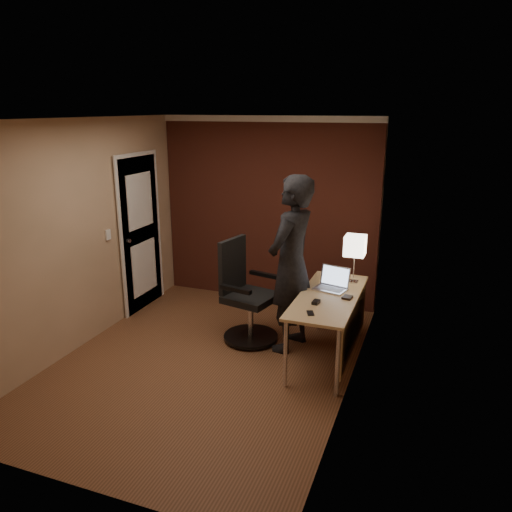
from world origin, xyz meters
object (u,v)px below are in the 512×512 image
object	(u,v)px
mouse	(316,302)
person	(291,265)
laptop	(333,283)
wallet	(347,297)
desk	(335,308)
office_chair	(245,298)
desk_lamp	(355,246)
phone	(310,313)

from	to	relation	value
mouse	person	bearing A→B (deg)	139.13
laptop	wallet	bearing A→B (deg)	-49.31
mouse	laptop	bearing A→B (deg)	88.83
desk	wallet	distance (m)	0.19
office_chair	person	size ratio (longest dim) A/B	0.60
office_chair	mouse	bearing A→B (deg)	-24.61
wallet	person	bearing A→B (deg)	166.49
desk	mouse	xyz separation A→B (m)	(-0.14, -0.27, 0.14)
mouse	person	size ratio (longest dim) A/B	0.05
laptop	person	size ratio (longest dim) A/B	0.20
mouse	office_chair	xyz separation A→B (m)	(-0.92, 0.42, -0.23)
desk	mouse	bearing A→B (deg)	-117.93
desk	office_chair	world-z (taller)	office_chair
desk	mouse	distance (m)	0.34
desk_lamp	phone	bearing A→B (deg)	-102.55
person	laptop	bearing A→B (deg)	112.87
mouse	phone	bearing A→B (deg)	-81.82
laptop	person	world-z (taller)	person
desk_lamp	office_chair	world-z (taller)	desk_lamp
phone	desk	bearing A→B (deg)	53.81
laptop	mouse	bearing A→B (deg)	-97.22
desk	desk_lamp	distance (m)	0.74
desk	phone	size ratio (longest dim) A/B	13.04
laptop	person	bearing A→B (deg)	-169.51
desk_lamp	office_chair	bearing A→B (deg)	-163.84
desk	laptop	bearing A→B (deg)	110.32
mouse	wallet	size ratio (longest dim) A/B	0.91
laptop	phone	distance (m)	0.75
desk	laptop	xyz separation A→B (m)	(-0.08, 0.22, 0.19)
desk_lamp	phone	world-z (taller)	desk_lamp
phone	person	world-z (taller)	person
desk	office_chair	xyz separation A→B (m)	(-1.07, 0.15, -0.09)
laptop	wallet	size ratio (longest dim) A/B	3.47
desk_lamp	mouse	size ratio (longest dim) A/B	5.35
office_chair	person	distance (m)	0.71
desk	mouse	size ratio (longest dim) A/B	15.00
office_chair	wallet	bearing A→B (deg)	-8.19
mouse	desk_lamp	bearing A→B (deg)	78.72
mouse	office_chair	distance (m)	1.04
laptop	phone	world-z (taller)	laptop
wallet	office_chair	bearing A→B (deg)	171.81
mouse	wallet	bearing A→B (deg)	49.47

